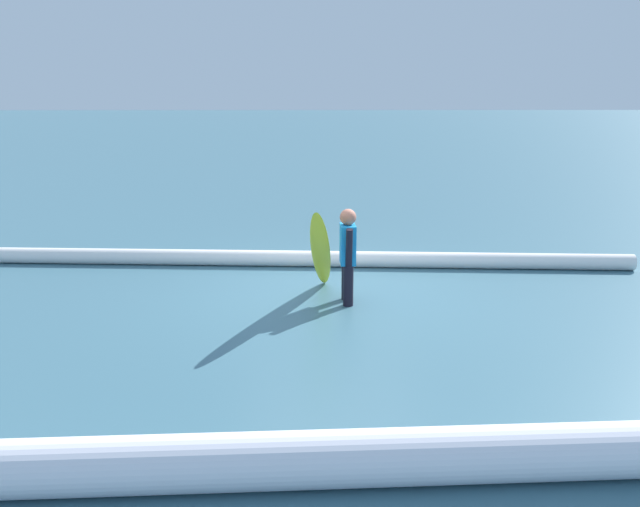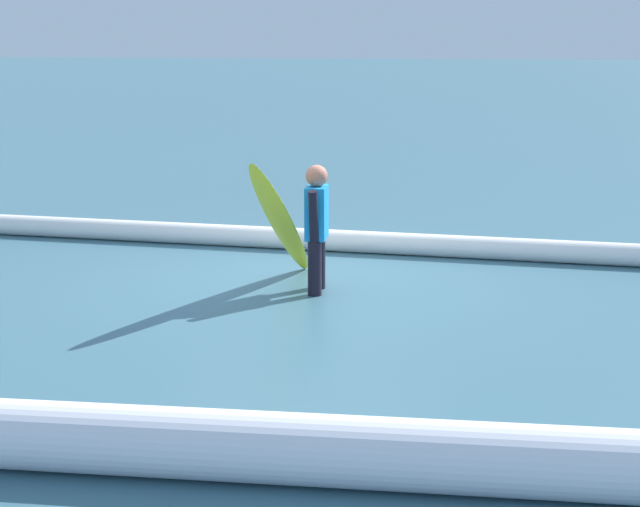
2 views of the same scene
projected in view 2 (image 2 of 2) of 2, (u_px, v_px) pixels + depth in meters
name	position (u px, v px, depth m)	size (l,w,h in m)	color
ground_plane	(306.00, 278.00, 10.34)	(188.38, 188.38, 0.00)	#3E6979
surfer	(317.00, 223.00, 9.66)	(0.22, 0.60, 1.30)	black
surfboard	(281.00, 222.00, 9.71)	(0.40, 1.93, 1.46)	yellow
wave_crest_foreground	(110.00, 230.00, 12.26)	(0.26, 0.26, 15.49)	white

